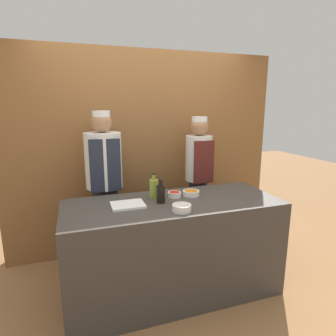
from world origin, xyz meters
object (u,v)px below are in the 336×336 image
(cutting_board, at_px, (128,205))
(bottle_oil, at_px, (154,188))
(sauce_bowl_orange, at_px, (191,193))
(sauce_bowl_red, at_px, (174,194))
(bottle_soy, at_px, (161,193))
(chef_left, at_px, (105,186))
(sauce_bowl_white, at_px, (182,207))
(chef_right, at_px, (198,180))

(cutting_board, height_order, bottle_oil, bottle_oil)
(sauce_bowl_orange, xyz_separation_m, cutting_board, (-0.64, -0.10, -0.02))
(sauce_bowl_orange, distance_m, sauce_bowl_red, 0.17)
(sauce_bowl_red, relative_size, bottle_soy, 0.57)
(sauce_bowl_red, distance_m, cutting_board, 0.48)
(cutting_board, relative_size, bottle_oil, 1.18)
(sauce_bowl_orange, relative_size, chef_left, 0.09)
(sauce_bowl_orange, xyz_separation_m, chef_left, (-0.77, 0.54, -0.01))
(sauce_bowl_red, bearing_deg, sauce_bowl_white, -100.56)
(bottle_soy, relative_size, chef_left, 0.13)
(bottle_soy, bearing_deg, sauce_bowl_orange, 17.18)
(chef_right, bearing_deg, bottle_soy, -135.75)
(cutting_board, distance_m, bottle_soy, 0.31)
(sauce_bowl_red, bearing_deg, chef_left, 138.44)
(sauce_bowl_orange, height_order, bottle_soy, bottle_soy)
(sauce_bowl_orange, relative_size, bottle_oil, 0.67)
(sauce_bowl_white, bearing_deg, sauce_bowl_orange, 56.85)
(sauce_bowl_red, height_order, sauce_bowl_white, sauce_bowl_white)
(bottle_soy, height_order, chef_left, chef_left)
(chef_right, bearing_deg, chef_left, -179.99)
(bottle_soy, height_order, bottle_oil, bottle_oil)
(sauce_bowl_red, xyz_separation_m, bottle_soy, (-0.17, -0.11, 0.06))
(sauce_bowl_red, relative_size, cutting_board, 0.44)
(chef_left, xyz_separation_m, chef_right, (1.09, 0.00, -0.02))
(cutting_board, bearing_deg, chef_left, 101.46)
(bottle_oil, bearing_deg, sauce_bowl_white, -73.53)
(bottle_soy, xyz_separation_m, bottle_oil, (-0.02, 0.16, 0.01))
(cutting_board, xyz_separation_m, bottle_oil, (0.28, 0.15, 0.08))
(sauce_bowl_white, relative_size, chef_right, 0.10)
(sauce_bowl_orange, xyz_separation_m, chef_right, (0.32, 0.54, -0.03))
(sauce_bowl_white, height_order, cutting_board, sauce_bowl_white)
(sauce_bowl_red, relative_size, chef_left, 0.07)
(sauce_bowl_orange, xyz_separation_m, sauce_bowl_white, (-0.24, -0.36, 0.01))
(sauce_bowl_orange, distance_m, sauce_bowl_white, 0.43)
(sauce_bowl_white, xyz_separation_m, bottle_soy, (-0.10, 0.26, 0.05))
(sauce_bowl_white, distance_m, bottle_soy, 0.28)
(cutting_board, height_order, chef_right, chef_right)
(bottle_soy, bearing_deg, bottle_oil, 97.94)
(bottle_oil, bearing_deg, cutting_board, -151.56)
(sauce_bowl_white, bearing_deg, bottle_oil, 106.47)
(sauce_bowl_white, xyz_separation_m, cutting_board, (-0.40, 0.26, -0.02))
(cutting_board, relative_size, bottle_soy, 1.29)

